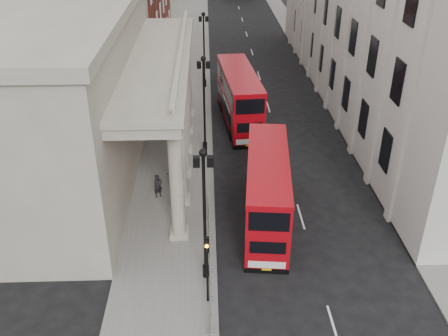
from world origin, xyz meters
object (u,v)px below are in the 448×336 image
Objects in this scene: lamp_post_mid at (204,98)px; pedestrian_a at (158,186)px; traffic_light at (207,258)px; lamp_post_south at (204,207)px; pedestrian_b at (171,173)px; lamp_post_north at (204,45)px; bus_near at (267,189)px; bus_far at (239,97)px; pedestrian_c at (172,128)px.

lamp_post_mid is 8.91m from pedestrian_a.
traffic_light is 11.52m from pedestrian_a.
lamp_post_south is 16.00m from lamp_post_mid.
pedestrian_a reaches higher than pedestrian_b.
lamp_post_mid is 4.63× the size of pedestrian_a.
traffic_light is (0.10, -18.02, -1.80)m from lamp_post_mid.
bus_near is (4.11, -26.35, -2.43)m from lamp_post_north.
pedestrian_b is at bearing 35.45° from pedestrian_a.
lamp_post_mid is at bearing 32.93° from pedestrian_a.
pedestrian_b is at bearing -122.55° from bus_far.
lamp_post_mid reaches higher than traffic_light.
bus_near reaches higher than pedestrian_c.
bus_near is 6.23× the size of pedestrian_a.
pedestrian_c is at bearing -157.50° from bus_far.
lamp_post_north is at bearing 90.00° from lamp_post_mid.
pedestrian_c is (-3.07, 20.90, -2.16)m from traffic_light.
lamp_post_south is 22.54m from bus_far.
lamp_post_south is at bearing 92.84° from traffic_light.
pedestrian_a is at bearing -115.28° from lamp_post_mid.
pedestrian_b is (0.85, 2.03, -0.14)m from pedestrian_a.
lamp_post_south is 0.74× the size of bus_near.
lamp_post_north is 21.75m from pedestrian_b.
lamp_post_north is at bearing 92.08° from pedestrian_c.
bus_far reaches higher than pedestrian_b.
lamp_post_north reaches higher than pedestrian_c.
lamp_post_north reaches higher than bus_far.
pedestrian_a is at bearing -77.74° from pedestrian_c.
pedestrian_c is (-2.97, -13.12, -3.97)m from lamp_post_north.
pedestrian_a is (-7.54, 3.10, -1.46)m from bus_near.
lamp_post_north is (0.00, 16.00, 0.00)m from lamp_post_mid.
bus_far is (3.20, 24.20, -0.46)m from traffic_light.
lamp_post_south is at bearing -100.42° from pedestrian_a.
lamp_post_mid is 0.74× the size of bus_near.
pedestrian_b is at bearing 103.41° from lamp_post_south.
lamp_post_north is at bearing 90.17° from traffic_light.
pedestrian_a is 1.18× the size of pedestrian_b.
pedestrian_b is (-2.57, -21.22, -4.03)m from lamp_post_north.
traffic_light is 2.82× the size of pedestrian_b.
bus_near is 16.56m from bus_far.
bus_near is at bearing -47.01° from pedestrian_c.
lamp_post_south is 1.93× the size of traffic_light.
lamp_post_north is at bearing 90.00° from lamp_post_south.
lamp_post_north is 4.63× the size of pedestrian_a.
bus_far is at bearing -137.17° from pedestrian_b.
bus_near is at bearing -92.49° from bus_far.
bus_near is 15.08m from pedestrian_c.
lamp_post_mid is 7.07m from pedestrian_b.
pedestrian_b is (-2.57, -5.22, -4.03)m from lamp_post_mid.
pedestrian_a is at bearing 47.30° from pedestrian_b.
pedestrian_b is 8.10m from pedestrian_c.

